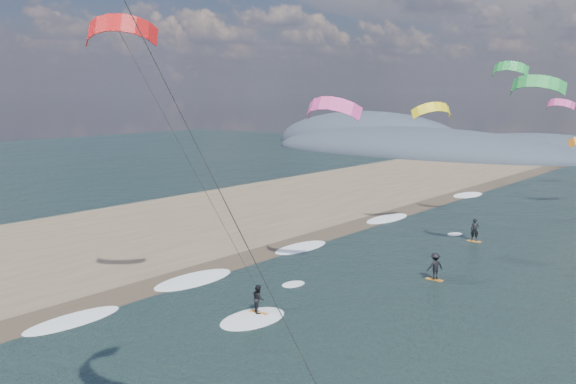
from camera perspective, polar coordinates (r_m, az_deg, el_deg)
The scene contains 8 objects.
sand_strip at distance 49.01m, azimuth -23.21°, elevation -5.76°, with size 26.00×240.00×0.00m, color brown.
wet_sand_strip at distance 39.17m, azimuth -14.74°, elevation -8.94°, with size 3.00×240.00×0.00m, color #382D23.
coastal_hills at distance 135.93m, azimuth 10.88°, elevation 3.79°, with size 80.00×41.00×15.00m.
kitesurfer_near_a at distance 12.66m, azimuth -14.47°, elevation 14.92°, with size 7.76×9.18×17.43m.
kitesurfer_near_b at distance 31.86m, azimuth -10.90°, elevation 5.76°, with size 6.92×8.92×15.89m.
far_kitesurfers at distance 45.34m, azimuth 17.78°, elevation -5.46°, with size 10.90×12.68×1.82m.
bg_kite_field at distance 66.63m, azimuth 22.17°, elevation 7.65°, with size 12.61×70.32×8.05m.
shoreline_surf at distance 41.17m, azimuth -8.37°, elevation -7.86°, with size 2.40×79.40×0.11m.
Camera 1 is at (18.17, -11.99, 11.83)m, focal length 40.00 mm.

